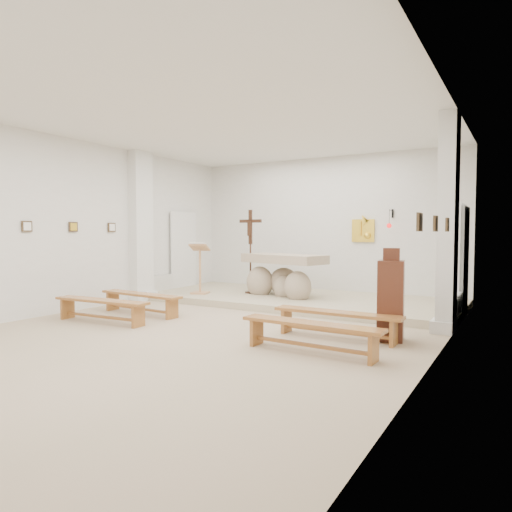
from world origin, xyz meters
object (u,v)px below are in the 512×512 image
Objects in this scene: bench_left_second at (101,305)px; lectern at (200,268)px; donation_pedestal at (391,300)px; bench_right_second at (311,330)px; crucifix_stand at (250,245)px; bench_left_front at (141,298)px; bench_right_front at (337,318)px; altar at (283,278)px.

lectern is at bearing 89.29° from bench_left_second.
donation_pedestal is 0.69× the size of bench_right_second.
crucifix_stand is 1.00× the size of bench_left_front.
bench_left_front is at bearing 173.69° from donation_pedestal.
bench_right_second is at bearing -89.50° from bench_right_front.
donation_pedestal is 0.84m from bench_right_front.
lectern is 5.22m from bench_right_second.
altar is 1.98m from lectern.
altar is at bearing 124.21° from bench_right_second.
crucifix_stand is 4.00m from bench_left_second.
bench_right_second is (0.00, -0.97, 0.00)m from bench_right_front.
altar is at bearing 130.66° from bench_right_front.
bench_left_front is 4.05m from bench_right_front.
donation_pedestal is at bearing 24.37° from bench_right_front.
crucifix_stand reaches higher than altar.
altar is 1.09× the size of bench_left_front.
lectern is at bearing 146.06° from bench_right_second.
bench_right_front is 0.97m from bench_right_second.
bench_left_second is (-1.69, -3.77, -0.24)m from altar.
crucifix_stand is 5.09m from bench_right_second.
altar is 1.78× the size of lectern.
bench_left_front is at bearing 86.35° from bench_left_second.
bench_left_second is at bearing -98.70° from altar.
bench_right_front is at bearing 92.13° from bench_right_second.
lectern is 3.10m from bench_left_second.
bench_left_front is 1.01× the size of bench_right_front.
altar is at bearing 4.70° from lectern.
lectern is 4.72m from bench_right_front.
bench_left_second is at bearing -175.03° from donation_pedestal.
lectern is 2.15m from bench_left_front.
bench_left_second is at bearing -103.30° from lectern.
lectern is at bearing -140.67° from crucifix_stand.
lectern is at bearing -143.66° from altar.
altar is 4.14m from bench_left_second.
lectern reaches higher than bench_right_second.
altar is 1.09× the size of crucifix_stand.
bench_left_second is at bearing -166.04° from bench_right_front.
altar is 3.28m from bench_left_front.
altar is at bearing 131.06° from donation_pedestal.
crucifix_stand is 3.10m from bench_left_front.
bench_left_second is at bearing -177.87° from bench_right_second.
bench_left_front is 1.00× the size of bench_right_second.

